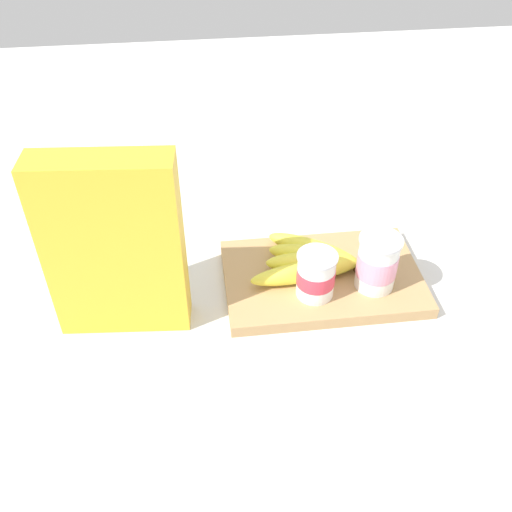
{
  "coord_description": "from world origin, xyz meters",
  "views": [
    {
      "loc": [
        0.2,
        0.71,
        0.68
      ],
      "look_at": [
        0.11,
        0.0,
        0.07
      ],
      "focal_mm": 40.41,
      "sensor_mm": 36.0,
      "label": 1
    }
  ],
  "objects": [
    {
      "name": "yogurt_cup_back",
      "position": [
        0.02,
        0.05,
        0.06
      ],
      "size": [
        0.06,
        0.06,
        0.08
      ],
      "color": "white",
      "rests_on": "cutting_board"
    },
    {
      "name": "cereal_box",
      "position": [
        0.33,
        0.05,
        0.15
      ],
      "size": [
        0.2,
        0.08,
        0.3
      ],
      "primitive_type": "cube",
      "rotation": [
        0.0,
        0.0,
        -0.08
      ],
      "color": "yellow",
      "rests_on": "ground_plane"
    },
    {
      "name": "ground_plane",
      "position": [
        0.0,
        0.0,
        0.0
      ],
      "size": [
        2.4,
        2.4,
        0.0
      ],
      "primitive_type": "plane",
      "color": "silver"
    },
    {
      "name": "cutting_board",
      "position": [
        0.0,
        0.0,
        0.01
      ],
      "size": [
        0.33,
        0.22,
        0.02
      ],
      "primitive_type": "cube",
      "color": "tan",
      "rests_on": "ground_plane"
    },
    {
      "name": "yogurt_cup_front",
      "position": [
        -0.08,
        0.04,
        0.07
      ],
      "size": [
        0.07,
        0.07,
        0.1
      ],
      "color": "white",
      "rests_on": "cutting_board"
    },
    {
      "name": "banana_bunch",
      "position": [
        0.02,
        -0.02,
        0.04
      ],
      "size": [
        0.2,
        0.15,
        0.04
      ],
      "color": "yellow",
      "rests_on": "cutting_board"
    }
  ]
}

